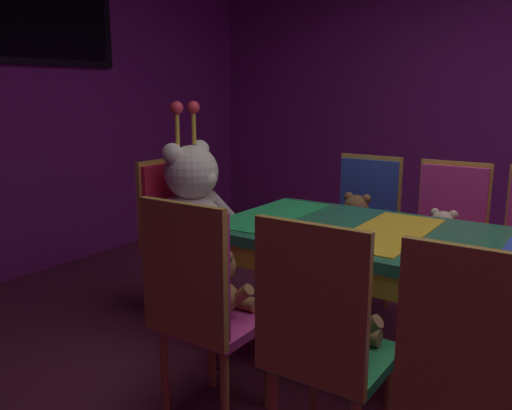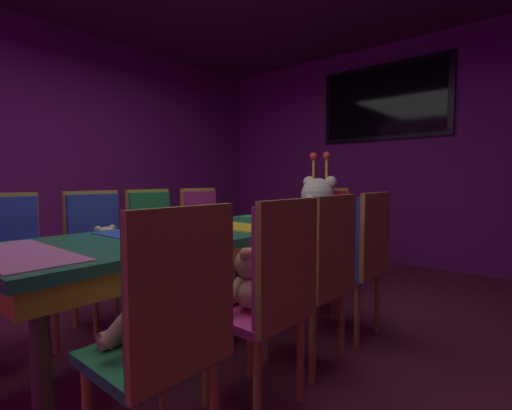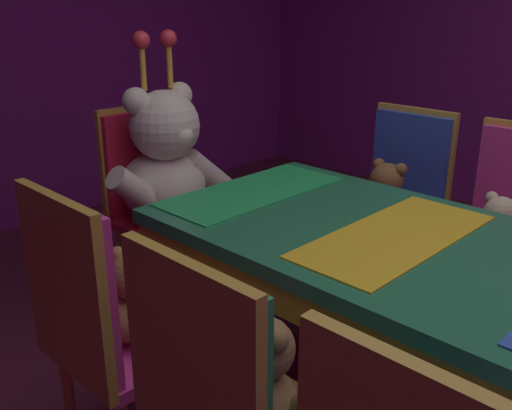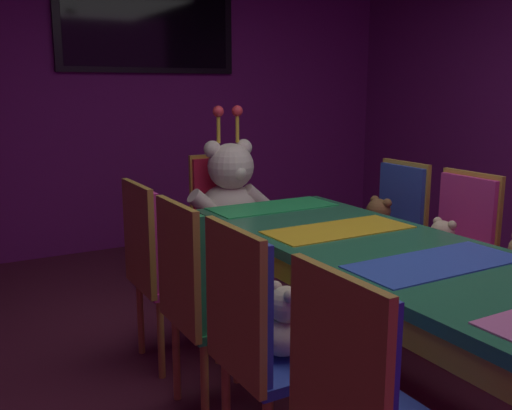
{
  "view_description": "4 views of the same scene",
  "coord_description": "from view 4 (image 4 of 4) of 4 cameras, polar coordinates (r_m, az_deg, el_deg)",
  "views": [
    {
      "loc": [
        -2.34,
        -0.5,
        1.39
      ],
      "look_at": [
        0.14,
        1.17,
        0.75
      ],
      "focal_mm": 37.27,
      "sensor_mm": 36.0,
      "label": 1
    },
    {
      "loc": [
        1.81,
        -1.49,
        1.07
      ],
      "look_at": [
        -0.06,
        0.69,
        0.87
      ],
      "focal_mm": 25.44,
      "sensor_mm": 36.0,
      "label": 2
    },
    {
      "loc": [
        -1.53,
        -0.55,
        1.46
      ],
      "look_at": [
        0.02,
        0.98,
        0.68
      ],
      "focal_mm": 40.4,
      "sensor_mm": 36.0,
      "label": 3
    },
    {
      "loc": [
        -1.77,
        -1.93,
        1.46
      ],
      "look_at": [
        -0.21,
        0.81,
        0.8
      ],
      "focal_mm": 40.25,
      "sensor_mm": 36.0,
      "label": 4
    }
  ],
  "objects": [
    {
      "name": "ground_plane",
      "position": [
        3.0,
        11.79,
        -17.65
      ],
      "size": [
        7.9,
        7.9,
        0.0
      ],
      "primitive_type": "plane",
      "color": "#591E33"
    },
    {
      "name": "wall_back",
      "position": [
        5.43,
        -10.77,
        10.87
      ],
      "size": [
        5.2,
        0.12,
        2.8
      ],
      "primitive_type": "cube",
      "color": "#721E72",
      "rests_on": "ground_plane"
    },
    {
      "name": "banquet_table",
      "position": [
        2.74,
        12.36,
        -5.64
      ],
      "size": [
        0.9,
        2.3,
        0.75
      ],
      "color": "#26724C",
      "rests_on": "ground_plane"
    },
    {
      "name": "chair_left_0",
      "position": [
        1.71,
        10.04,
        -18.68
      ],
      "size": [
        0.42,
        0.41,
        0.98
      ],
      "color": "#2D47B2",
      "rests_on": "ground_plane"
    },
    {
      "name": "chair_left_1",
      "position": [
        2.13,
        -0.23,
        -12.18
      ],
      "size": [
        0.42,
        0.41,
        0.98
      ],
      "color": "#2D47B2",
      "rests_on": "ground_plane"
    },
    {
      "name": "teddy_left_1",
      "position": [
        2.2,
        3.1,
        -11.84
      ],
      "size": [
        0.23,
        0.3,
        0.28
      ],
      "color": "beige",
      "rests_on": "chair_left_1"
    },
    {
      "name": "chair_left_2",
      "position": [
        2.53,
        -6.04,
        -8.25
      ],
      "size": [
        0.42,
        0.41,
        0.98
      ],
      "color": "#268C4C",
      "rests_on": "ground_plane"
    },
    {
      "name": "teddy_left_2",
      "position": [
        2.59,
        -3.06,
        -7.86
      ],
      "size": [
        0.25,
        0.33,
        0.31
      ],
      "color": "olive",
      "rests_on": "chair_left_2"
    },
    {
      "name": "chair_left_3",
      "position": [
        3.03,
        -10.08,
        -5.04
      ],
      "size": [
        0.42,
        0.41,
        0.98
      ],
      "color": "#CC338C",
      "rests_on": "ground_plane"
    },
    {
      "name": "teddy_left_3",
      "position": [
        3.08,
        -7.53,
        -4.88
      ],
      "size": [
        0.24,
        0.32,
        0.3
      ],
      "color": "olive",
      "rests_on": "chair_left_3"
    },
    {
      "name": "chair_right_2",
      "position": [
        3.49,
        19.49,
        -3.3
      ],
      "size": [
        0.42,
        0.41,
        0.98
      ],
      "rotation": [
        0.0,
        0.0,
        3.14
      ],
      "color": "#CC338C",
      "rests_on": "ground_plane"
    },
    {
      "name": "teddy_right_2",
      "position": [
        3.39,
        17.88,
        -3.97
      ],
      "size": [
        0.23,
        0.29,
        0.28
      ],
      "rotation": [
        0.0,
        0.0,
        3.14
      ],
      "color": "beige",
      "rests_on": "chair_right_2"
    },
    {
      "name": "chair_right_3",
      "position": [
        3.84,
        13.59,
        -1.62
      ],
      "size": [
        0.42,
        0.41,
        0.98
      ],
      "rotation": [
        0.0,
        0.0,
        3.14
      ],
      "color": "#2D47B2",
      "rests_on": "ground_plane"
    },
    {
      "name": "teddy_right_3",
      "position": [
        3.74,
        11.95,
        -1.95
      ],
      "size": [
        0.26,
        0.33,
        0.31
      ],
      "rotation": [
        0.0,
        0.0,
        3.14
      ],
      "color": "brown",
      "rests_on": "chair_right_3"
    },
    {
      "name": "throne_chair",
      "position": [
        4.13,
        -3.5,
        -0.39
      ],
      "size": [
        0.41,
        0.42,
        0.98
      ],
      "rotation": [
        0.0,
        0.0,
        -1.57
      ],
      "color": "red",
      "rests_on": "ground_plane"
    },
    {
      "name": "king_teddy_bear",
      "position": [
        3.95,
        -2.45,
        1.17
      ],
      "size": [
        0.68,
        0.53,
        0.87
      ],
      "rotation": [
        0.0,
        0.0,
        -1.57
      ],
      "color": "silver",
      "rests_on": "throne_chair"
    },
    {
      "name": "wall_tv",
      "position": [
        5.38,
        -10.7,
        17.81
      ],
      "size": [
        1.63,
        0.06,
        0.94
      ],
      "color": "black"
    }
  ]
}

